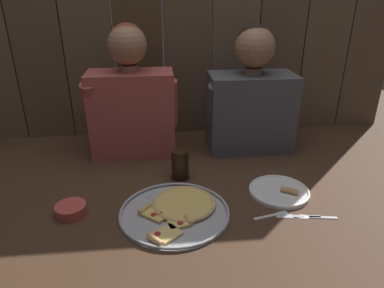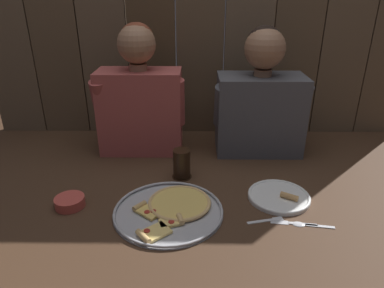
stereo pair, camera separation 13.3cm
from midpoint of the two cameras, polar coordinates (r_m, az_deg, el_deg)
name	(u,v)px [view 1 (the left image)]	position (r m, az deg, el deg)	size (l,w,h in m)	color
ground_plane	(204,197)	(1.33, -0.94, -8.85)	(3.20, 3.20, 0.00)	#422B1C
pizza_tray	(177,210)	(1.25, -5.58, -10.87)	(0.39, 0.39, 0.03)	#B2B2B7
dinner_plate	(279,191)	(1.38, 11.51, -7.65)	(0.23, 0.23, 0.03)	white
drinking_glass	(180,164)	(1.44, -4.63, -3.44)	(0.08, 0.08, 0.12)	black
dipping_bowl	(71,209)	(1.33, -22.14, -10.00)	(0.11, 0.11, 0.04)	#CC4C42
table_fork	(273,215)	(1.25, 10.16, -11.54)	(0.13, 0.04, 0.01)	silver
table_knife	(298,216)	(1.27, 14.14, -11.55)	(0.16, 0.04, 0.01)	silver
table_spoon	(310,216)	(1.27, 15.98, -11.51)	(0.14, 0.04, 0.01)	silver
diner_left	(131,98)	(1.62, -12.34, 7.34)	(0.42, 0.20, 0.60)	#AD4C47
diner_right	(251,97)	(1.66, 7.49, 7.66)	(0.43, 0.22, 0.59)	#4C4C51
wooden_backdrop_wall	(187,24)	(1.81, -3.03, 19.13)	(2.19, 0.03, 1.13)	brown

